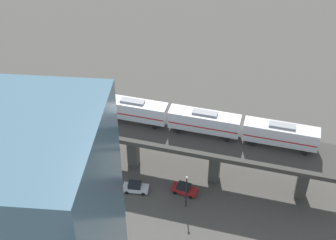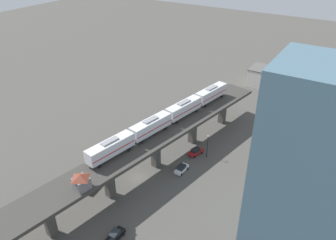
% 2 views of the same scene
% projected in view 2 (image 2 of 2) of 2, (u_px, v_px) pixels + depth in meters
% --- Properties ---
extents(ground_plane, '(400.00, 400.00, 0.00)m').
position_uv_depth(ground_plane, '(138.00, 177.00, 81.07)').
color(ground_plane, '#4C4944').
extents(elevated_viaduct, '(24.85, 92.01, 8.97)m').
position_uv_depth(elevated_viaduct, '(136.00, 153.00, 77.09)').
color(elevated_viaduct, '#393733').
rests_on(elevated_viaduct, ground).
extents(subway_train, '(11.73, 49.49, 4.45)m').
position_uv_depth(subway_train, '(168.00, 117.00, 84.20)').
color(subway_train, silver).
rests_on(subway_train, elevated_viaduct).
extents(signal_hut, '(3.75, 3.75, 3.40)m').
position_uv_depth(signal_hut, '(81.00, 181.00, 63.59)').
color(signal_hut, slate).
rests_on(signal_hut, elevated_viaduct).
extents(street_car_red, '(2.99, 4.73, 1.89)m').
position_uv_depth(street_car_red, '(196.00, 152.00, 88.92)').
color(street_car_red, '#AD1E1E').
rests_on(street_car_red, ground).
extents(street_car_white, '(2.09, 4.47, 1.89)m').
position_uv_depth(street_car_white, '(181.00, 169.00, 82.58)').
color(street_car_white, silver).
rests_on(street_car_white, ground).
extents(street_car_black, '(1.96, 4.40, 1.89)m').
position_uv_depth(street_car_black, '(115.00, 235.00, 64.51)').
color(street_car_black, black).
rests_on(street_car_black, ground).
extents(delivery_truck, '(3.08, 7.41, 3.20)m').
position_uv_depth(delivery_truck, '(88.00, 178.00, 78.14)').
color(delivery_truck, '#333338').
rests_on(delivery_truck, ground).
extents(street_lamp, '(0.44, 0.44, 6.94)m').
position_uv_depth(street_lamp, '(207.00, 144.00, 86.26)').
color(street_lamp, black).
rests_on(street_lamp, ground).
extents(warehouse_building, '(28.71, 10.64, 6.80)m').
position_uv_depth(warehouse_building, '(287.00, 81.00, 124.05)').
color(warehouse_building, beige).
rests_on(warehouse_building, ground).
extents(office_tower, '(16.00, 16.00, 36.00)m').
position_uv_depth(office_tower, '(306.00, 162.00, 57.12)').
color(office_tower, slate).
rests_on(office_tower, ground).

